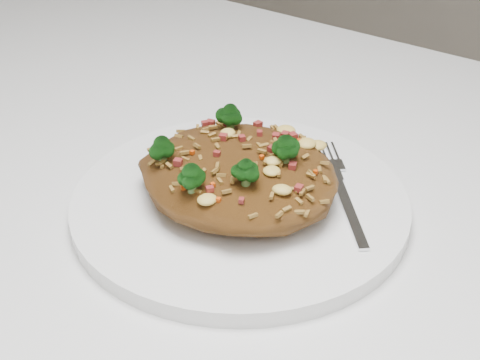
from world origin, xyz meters
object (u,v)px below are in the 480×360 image
(fried_rice, at_px, (239,166))
(plate, at_px, (240,202))
(fork, at_px, (343,195))
(dining_table, at_px, (190,231))

(fried_rice, bearing_deg, plate, 75.03)
(fried_rice, distance_m, fork, 0.09)
(dining_table, distance_m, plate, 0.14)
(dining_table, bearing_deg, fried_rice, -22.74)
(fork, bearing_deg, fried_rice, -96.51)
(plate, bearing_deg, fried_rice, -104.97)
(plate, xyz_separation_m, fork, (0.07, 0.05, 0.01))
(dining_table, relative_size, plate, 4.24)
(fork, bearing_deg, plate, -96.76)
(plate, height_order, fried_rice, fried_rice)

